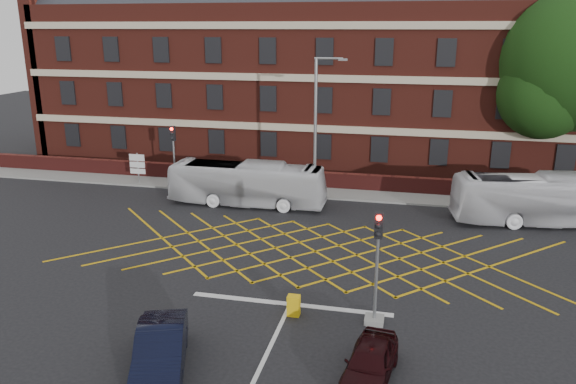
% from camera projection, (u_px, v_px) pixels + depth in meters
% --- Properties ---
extents(ground, '(120.00, 120.00, 0.00)m').
position_uv_depth(ground, '(307.00, 268.00, 25.23)').
color(ground, black).
rests_on(ground, ground).
extents(victorian_building, '(51.00, 12.17, 20.40)m').
position_uv_depth(victorian_building, '(366.00, 61.00, 43.50)').
color(victorian_building, '#5A1F17').
rests_on(victorian_building, ground).
extents(boundary_wall, '(56.00, 0.50, 1.10)m').
position_uv_depth(boundary_wall, '(345.00, 181.00, 37.22)').
color(boundary_wall, '#541816').
rests_on(boundary_wall, ground).
extents(far_pavement, '(60.00, 3.00, 0.12)m').
position_uv_depth(far_pavement, '(343.00, 193.00, 36.43)').
color(far_pavement, slate).
rests_on(far_pavement, ground).
extents(box_junction_hatching, '(8.22, 8.22, 0.02)m').
position_uv_depth(box_junction_hatching, '(315.00, 251.00, 27.10)').
color(box_junction_hatching, '#CC990C').
rests_on(box_junction_hatching, ground).
extents(stop_line, '(8.00, 0.30, 0.02)m').
position_uv_depth(stop_line, '(290.00, 304.00, 21.96)').
color(stop_line, silver).
rests_on(stop_line, ground).
extents(bus_left, '(9.51, 2.25, 2.65)m').
position_uv_depth(bus_left, '(247.00, 184.00, 33.84)').
color(bus_left, silver).
rests_on(bus_left, ground).
extents(bus_right, '(10.27, 3.81, 2.79)m').
position_uv_depth(bus_right, '(547.00, 199.00, 30.51)').
color(bus_right, silver).
rests_on(bus_right, ground).
extents(car_navy, '(2.82, 4.50, 1.40)m').
position_uv_depth(car_navy, '(160.00, 350.00, 17.61)').
color(car_navy, black).
rests_on(car_navy, ground).
extents(car_maroon, '(1.81, 3.62, 1.18)m').
position_uv_depth(car_maroon, '(370.00, 362.00, 17.16)').
color(car_maroon, black).
rests_on(car_maroon, ground).
extents(deciduous_tree, '(8.88, 8.88, 12.76)m').
position_uv_depth(deciduous_tree, '(569.00, 71.00, 35.54)').
color(deciduous_tree, black).
rests_on(deciduous_tree, ground).
extents(traffic_light_near, '(0.70, 0.70, 4.27)m').
position_uv_depth(traffic_light_near, '(376.00, 279.00, 20.12)').
color(traffic_light_near, slate).
rests_on(traffic_light_near, ground).
extents(traffic_light_far, '(0.70, 0.70, 4.27)m').
position_uv_depth(traffic_light_far, '(175.00, 164.00, 36.75)').
color(traffic_light_far, slate).
rests_on(traffic_light_far, ground).
extents(street_lamp, '(2.25, 1.00, 8.79)m').
position_uv_depth(street_lamp, '(316.00, 158.00, 32.92)').
color(street_lamp, slate).
rests_on(street_lamp, ground).
extents(direction_signs, '(1.10, 0.16, 2.20)m').
position_uv_depth(direction_signs, '(137.00, 165.00, 38.14)').
color(direction_signs, gray).
rests_on(direction_signs, ground).
extents(utility_cabinet, '(0.46, 0.36, 0.81)m').
position_uv_depth(utility_cabinet, '(294.00, 306.00, 21.03)').
color(utility_cabinet, '#E7B40D').
rests_on(utility_cabinet, ground).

